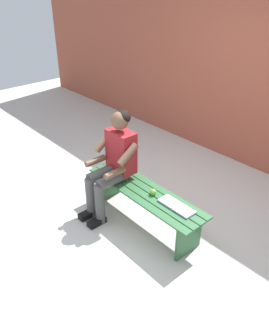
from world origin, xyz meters
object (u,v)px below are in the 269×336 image
person_seated (113,161)px  book_open (176,206)px  bench_near (144,199)px  apple (153,192)px

person_seated → book_open: size_ratio=2.99×
bench_near → person_seated: person_seated is taller
bench_near → apple: (-0.12, -0.02, 0.14)m
bench_near → person_seated: bearing=13.3°
person_seated → book_open: bearing=-170.9°
bench_near → book_open: (-0.44, -0.04, 0.12)m
apple → book_open: 0.32m
apple → person_seated: bearing=12.1°
bench_near → book_open: bearing=-175.0°
bench_near → person_seated: size_ratio=1.27×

